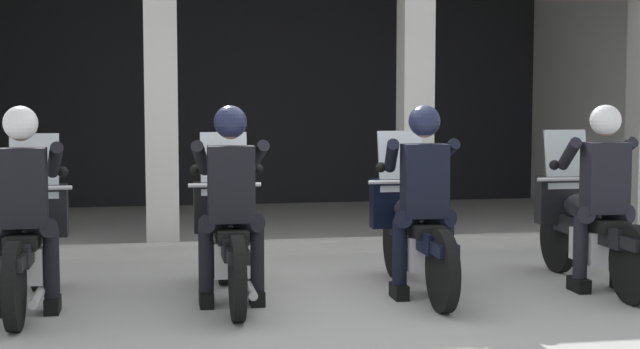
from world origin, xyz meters
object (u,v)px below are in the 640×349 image
motorcycle_far_right (587,228)px  motorcycle_center_left (229,238)px  police_officer_center_left (231,188)px  police_officer_far_left (23,191)px  motorcycle_far_left (29,243)px  motorcycle_center_right (414,232)px  police_officer_center_right (423,184)px  police_officer_far_right (603,181)px

motorcycle_far_right → motorcycle_center_left: bearing=179.6°
police_officer_center_left → police_officer_far_left: bearing=170.7°
motorcycle_far_left → motorcycle_center_right: (3.15, 0.02, 0.00)m
police_officer_center_left → motorcycle_center_right: (1.57, 0.30, -0.44)m
police_officer_far_left → motorcycle_center_left: size_ratio=0.78×
police_officer_center_right → police_officer_far_right: bearing=-2.3°
motorcycle_center_right → police_officer_far_left: bearing=-176.6°
motorcycle_center_left → motorcycle_center_right: same height
motorcycle_center_right → police_officer_center_right: size_ratio=1.29×
motorcycle_far_right → motorcycle_center_right: bearing=179.2°
police_officer_center_right → police_officer_far_left: bearing=178.3°
motorcycle_far_left → police_officer_far_left: 0.52m
police_officer_center_left → motorcycle_center_right: 1.66m
police_officer_center_left → police_officer_center_right: bearing=-9.0°
police_officer_center_left → police_officer_center_right: size_ratio=1.00×
police_officer_far_left → motorcycle_far_right: 4.75m
motorcycle_center_left → police_officer_far_right: (3.15, -0.27, 0.44)m
police_officer_center_left → police_officer_far_right: bearing=-9.4°
motorcycle_center_left → motorcycle_far_right: bearing=-9.4°
motorcycle_far_left → police_officer_center_right: police_officer_center_right is taller
police_officer_center_right → motorcycle_far_right: (1.57, 0.28, -0.44)m
police_officer_far_left → police_officer_center_right: (3.15, 0.02, 0.00)m
motorcycle_far_left → police_officer_center_right: 3.19m
motorcycle_center_left → motorcycle_far_right: size_ratio=1.00×
police_officer_far_left → police_officer_far_right: (4.72, 0.02, 0.00)m
police_officer_center_left → motorcycle_far_right: size_ratio=0.78×
police_officer_center_left → motorcycle_center_left: bearing=80.2°
police_officer_far_left → motorcycle_center_right: 3.19m
motorcycle_center_right → motorcycle_far_right: (1.57, -0.01, 0.00)m
motorcycle_center_left → police_officer_far_right: 3.19m
police_officer_far_left → police_officer_center_right: bearing=-0.9°
motorcycle_center_right → motorcycle_far_right: 1.57m
motorcycle_far_right → police_officer_center_right: bearing=-170.6°
motorcycle_far_left → police_officer_center_left: bearing=-11.3°
motorcycle_center_left → motorcycle_center_right: size_ratio=1.00×
police_officer_center_left → motorcycle_center_right: police_officer_center_left is taller
motorcycle_far_left → police_officer_far_right: police_officer_far_right is taller
police_officer_far_left → police_officer_center_left: same height
police_officer_center_left → police_officer_center_right: 1.57m
motorcycle_center_left → motorcycle_center_right: 1.57m
motorcycle_far_right → police_officer_far_right: police_officer_far_right is taller
motorcycle_center_right → motorcycle_far_right: bearing=-2.3°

